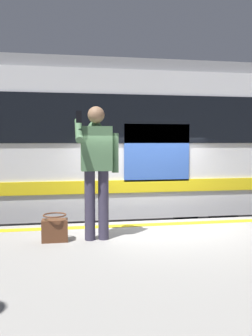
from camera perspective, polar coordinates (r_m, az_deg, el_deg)
The scene contains 8 objects.
ground_plane at distance 6.25m, azimuth 4.38°, elevation -18.52°, with size 25.12×25.12×0.00m, color #4C4742.
platform at distance 3.86m, azimuth 14.53°, elevation -24.75°, with size 14.33×5.04×1.12m, color gray.
safety_line at distance 5.63m, azimuth 5.20°, elevation -9.07°, with size 14.05×0.16×0.01m, color yellow.
track_rail_near at distance 7.74m, azimuth 1.32°, elevation -13.32°, with size 18.64×0.08×0.16m, color slate.
track_rail_far at distance 9.10m, azimuth -0.44°, elevation -10.63°, with size 18.64×0.08×0.16m, color slate.
train_carriage at distance 7.95m, azimuth -10.22°, elevation 4.46°, with size 10.12×2.97×3.84m.
passenger at distance 4.64m, azimuth -4.81°, elevation 1.11°, with size 0.57×0.55×1.76m.
handbag at distance 4.76m, azimuth -11.46°, elevation -9.66°, with size 0.33×0.30×0.36m.
Camera 1 is at (1.42, 5.59, 2.43)m, focal length 37.62 mm.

